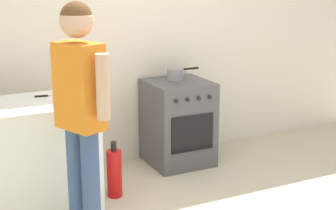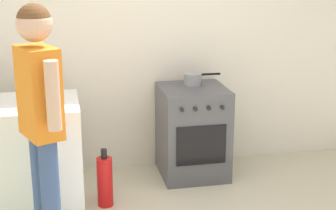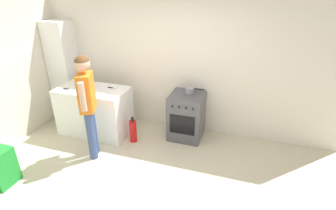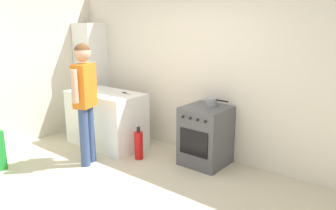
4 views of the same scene
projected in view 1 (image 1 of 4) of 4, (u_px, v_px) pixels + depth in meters
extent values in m
cube|color=silver|center=(130.00, 34.00, 5.13)|extent=(6.00, 0.10, 2.60)
cube|color=white|center=(12.00, 159.00, 4.12)|extent=(1.30, 0.70, 0.90)
cube|color=#4C4C51|center=(178.00, 122.00, 5.19)|extent=(0.60, 0.60, 0.85)
cube|color=black|center=(193.00, 133.00, 4.93)|extent=(0.45, 0.01, 0.36)
cylinder|color=black|center=(171.00, 85.00, 4.92)|extent=(0.19, 0.19, 0.01)
cylinder|color=black|center=(196.00, 83.00, 5.04)|extent=(0.19, 0.19, 0.01)
cylinder|color=black|center=(161.00, 81.00, 5.13)|extent=(0.19, 0.19, 0.01)
cylinder|color=black|center=(184.00, 78.00, 5.24)|extent=(0.19, 0.19, 0.01)
cylinder|color=black|center=(177.00, 101.00, 4.76)|extent=(0.04, 0.02, 0.04)
cylinder|color=black|center=(188.00, 100.00, 4.81)|extent=(0.04, 0.02, 0.04)
cylinder|color=black|center=(199.00, 98.00, 4.86)|extent=(0.04, 0.02, 0.04)
cylinder|color=black|center=(210.00, 97.00, 4.91)|extent=(0.04, 0.02, 0.04)
cylinder|color=gray|center=(175.00, 74.00, 5.16)|extent=(0.17, 0.17, 0.11)
cylinder|color=black|center=(190.00, 69.00, 5.22)|extent=(0.18, 0.02, 0.02)
cube|color=silver|center=(54.00, 96.00, 4.29)|extent=(0.10, 0.04, 0.01)
cube|color=black|center=(41.00, 96.00, 4.26)|extent=(0.11, 0.04, 0.01)
cylinder|color=#384C7A|center=(91.00, 187.00, 3.65)|extent=(0.13, 0.13, 0.85)
cylinder|color=#384C7A|center=(77.00, 182.00, 3.75)|extent=(0.13, 0.13, 0.85)
cube|color=orange|center=(79.00, 86.00, 3.52)|extent=(0.31, 0.39, 0.60)
cylinder|color=tan|center=(103.00, 87.00, 3.35)|extent=(0.09, 0.09, 0.44)
cylinder|color=tan|center=(58.00, 77.00, 3.66)|extent=(0.09, 0.09, 0.44)
sphere|color=tan|center=(76.00, 21.00, 3.40)|extent=(0.23, 0.23, 0.23)
sphere|color=brown|center=(76.00, 18.00, 3.40)|extent=(0.22, 0.22, 0.22)
cylinder|color=red|center=(114.00, 173.00, 4.46)|extent=(0.13, 0.13, 0.42)
cylinder|color=black|center=(114.00, 146.00, 4.39)|extent=(0.05, 0.05, 0.08)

